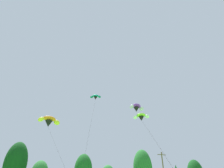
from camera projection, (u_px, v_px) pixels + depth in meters
name	position (u px, v px, depth m)	size (l,w,h in m)	color
treeline_tree_c	(15.00, 164.00, 45.95)	(5.36, 5.36, 13.17)	#472D19
treeline_tree_g	(143.00, 168.00, 52.44)	(5.23, 5.23, 12.71)	#472D19
parafoil_kite_high_orange	(49.00, 121.00, 28.95)	(5.21, 11.75, 10.67)	orange
parafoil_kite_mid_lime_white	(141.00, 117.00, 38.26)	(5.56, 17.30, 14.39)	#93D633
parafoil_kite_far_teal	(95.00, 97.00, 34.70)	(4.95, 12.46, 16.06)	teal
parafoil_kite_low_purple	(136.00, 108.00, 40.94)	(5.78, 18.55, 17.19)	purple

